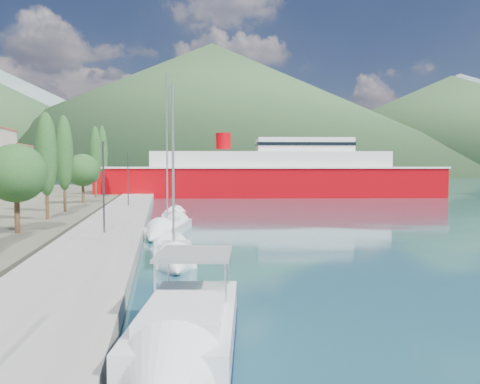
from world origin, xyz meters
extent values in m
plane|color=#1C4551|center=(0.00, 120.00, 0.00)|extent=(1400.00, 1400.00, 0.00)
cube|color=gray|center=(-9.00, 26.00, 0.40)|extent=(5.00, 88.00, 0.80)
cone|color=slate|center=(80.00, 680.00, 90.00)|extent=(760.00, 760.00, 180.00)
cone|color=slate|center=(420.00, 600.00, 70.00)|extent=(640.00, 640.00, 140.00)
cone|color=#304E2B|center=(40.00, 400.00, 57.50)|extent=(480.00, 480.00, 115.00)
cone|color=#304E2B|center=(260.00, 380.00, 45.00)|extent=(420.00, 420.00, 90.00)
cylinder|color=#47301E|center=(-14.84, 16.65, 1.94)|extent=(0.36, 0.36, 2.47)
sphere|color=#234A1E|center=(-14.84, 16.65, 4.76)|extent=(3.96, 3.96, 3.96)
cylinder|color=#47301E|center=(-14.84, 25.09, 1.71)|extent=(0.30, 0.30, 2.01)
ellipsoid|color=#234A1E|center=(-14.84, 25.09, 6.29)|extent=(1.80, 1.80, 7.14)
cylinder|color=#47301E|center=(-14.84, 32.52, 1.76)|extent=(0.30, 0.30, 2.13)
ellipsoid|color=#234A1E|center=(-14.84, 32.52, 6.60)|extent=(1.80, 1.80, 7.55)
cylinder|color=#47301E|center=(-14.84, 43.63, 1.96)|extent=(0.36, 0.36, 2.52)
sphere|color=#234A1E|center=(-14.84, 43.63, 4.83)|extent=(4.03, 4.03, 4.03)
cylinder|color=#47301E|center=(-14.84, 55.00, 1.86)|extent=(0.30, 0.30, 2.32)
ellipsoid|color=#234A1E|center=(-14.84, 55.00, 7.15)|extent=(1.80, 1.80, 8.24)
cylinder|color=#47301E|center=(-14.84, 63.14, 1.95)|extent=(0.30, 0.30, 2.50)
ellipsoid|color=#234A1E|center=(-14.84, 63.14, 7.62)|extent=(1.80, 1.80, 8.85)
cylinder|color=#2D2D33|center=(-9.00, 15.28, 3.80)|extent=(0.12, 0.12, 6.00)
cube|color=#2D2D33|center=(-9.00, 15.53, 6.80)|extent=(0.15, 0.50, 0.12)
cylinder|color=#2D2D33|center=(-9.00, 38.25, 3.80)|extent=(0.12, 0.12, 6.00)
cube|color=#2D2D33|center=(-9.00, 38.50, 6.80)|extent=(0.15, 0.50, 0.12)
cube|color=black|center=(-4.51, -4.20, -0.05)|extent=(3.34, 6.38, 0.68)
cube|color=silver|center=(-4.51, -4.20, 0.73)|extent=(3.65, 6.74, 1.07)
cube|color=black|center=(-4.51, -4.20, 0.24)|extent=(3.71, 6.82, 0.21)
cube|color=silver|center=(-4.66, -4.96, 1.41)|extent=(2.56, 3.43, 0.39)
cube|color=slate|center=(-4.20, -2.52, 2.48)|extent=(2.67, 3.01, 0.10)
cube|color=silver|center=(-4.57, 9.42, 0.24)|extent=(2.25, 5.37, 0.85)
cube|color=silver|center=(-4.56, 9.06, 0.81)|extent=(1.34, 2.15, 0.33)
cylinder|color=silver|center=(-4.56, 9.06, 5.18)|extent=(0.12, 0.12, 9.02)
cone|color=silver|center=(-4.53, 6.00, 0.24)|extent=(2.21, 2.52, 2.18)
cube|color=silver|center=(-4.64, 20.52, 0.27)|extent=(3.99, 7.16, 0.96)
cube|color=silver|center=(-4.75, 20.09, 0.90)|extent=(2.07, 2.98, 0.37)
cylinder|color=silver|center=(-4.75, 20.09, 6.59)|extent=(0.12, 0.12, 11.69)
cone|color=silver|center=(-5.68, 16.31, 0.27)|extent=(3.13, 3.65, 2.44)
cube|color=silver|center=(-3.93, 30.85, 0.23)|extent=(2.55, 4.94, 0.82)
cube|color=silver|center=(-3.96, 30.54, 0.77)|extent=(1.44, 2.02, 0.32)
cylinder|color=silver|center=(-3.96, 30.54, 4.71)|extent=(0.12, 0.12, 8.16)
cone|color=silver|center=(-4.23, 27.82, 0.23)|extent=(2.30, 2.42, 2.09)
cube|color=#A40109|center=(13.81, 64.72, 2.25)|extent=(60.49, 20.35, 5.73)
cube|color=silver|center=(13.81, 64.72, 5.12)|extent=(60.95, 20.77, 0.31)
cube|color=silver|center=(13.81, 64.72, 6.35)|extent=(41.98, 15.74, 3.07)
cube|color=silver|center=(19.90, 63.88, 9.11)|extent=(17.51, 9.83, 2.46)
cylinder|color=#A40109|center=(5.70, 65.85, 9.83)|extent=(2.66, 2.66, 2.87)
camera|label=1|loc=(-5.19, -16.86, 5.14)|focal=35.00mm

